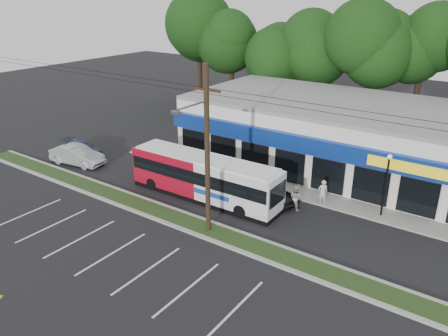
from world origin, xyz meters
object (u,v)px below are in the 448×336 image
object	(u,v)px
car_silver	(77,155)
metrobus	(204,176)
pedestrian_b	(296,197)
utility_pole	(204,146)
car_dark	(269,191)
lamp_post	(386,178)
car_blue	(81,149)
pedestrian_a	(323,192)

from	to	relation	value
car_silver	metrobus	bearing A→B (deg)	-94.89
metrobus	pedestrian_b	world-z (taller)	metrobus
metrobus	utility_pole	bearing A→B (deg)	-52.92
utility_pole	metrobus	distance (m)	5.91
metrobus	car_dark	world-z (taller)	metrobus
lamp_post	pedestrian_b	world-z (taller)	lamp_post
car_silver	car_blue	size ratio (longest dim) A/B	1.09
lamp_post	car_silver	bearing A→B (deg)	-167.28
pedestrian_a	utility_pole	bearing A→B (deg)	22.77
pedestrian_b	car_silver	bearing A→B (deg)	24.87
lamp_post	car_silver	size ratio (longest dim) A/B	0.89
pedestrian_a	pedestrian_b	size ratio (longest dim) A/B	1.06
car_silver	car_blue	bearing A→B (deg)	33.42
utility_pole	lamp_post	bearing A→B (deg)	43.95
car_blue	car_dark	bearing A→B (deg)	-81.87
utility_pole	car_silver	xyz separation A→B (m)	(-15.31, 2.57, -4.62)
lamp_post	car_silver	xyz separation A→B (m)	(-23.48, -5.30, -1.88)
car_dark	pedestrian_a	world-z (taller)	pedestrian_a
car_blue	pedestrian_b	distance (m)	19.93
utility_pole	car_blue	world-z (taller)	utility_pole
utility_pole	pedestrian_b	world-z (taller)	utility_pole
utility_pole	car_blue	xyz separation A→B (m)	(-16.68, 4.04, -4.78)
car_silver	pedestrian_a	xyz separation A→B (m)	(19.68, 4.73, 0.11)
car_silver	utility_pole	bearing A→B (deg)	-108.99
lamp_post	car_blue	xyz separation A→B (m)	(-24.85, -3.83, -2.03)
car_silver	car_blue	distance (m)	2.01
car_silver	pedestrian_a	distance (m)	20.24
utility_pole	metrobus	size ratio (longest dim) A/B	4.40
utility_pole	lamp_post	xyz separation A→B (m)	(8.17, 7.87, -2.74)
car_dark	utility_pole	bearing A→B (deg)	179.72
utility_pole	car_blue	size ratio (longest dim) A/B	11.39
lamp_post	utility_pole	bearing A→B (deg)	-136.05
pedestrian_a	car_silver	bearing A→B (deg)	-22.86
utility_pole	car_blue	distance (m)	17.81
metrobus	car_silver	bearing A→B (deg)	-176.21
lamp_post	metrobus	world-z (taller)	lamp_post
car_silver	car_dark	bearing A→B (deg)	-88.64
car_blue	pedestrian_b	bearing A→B (deg)	-82.59
utility_pole	pedestrian_b	distance (m)	7.94
metrobus	pedestrian_a	bearing A→B (deg)	26.83
utility_pole	metrobus	xyz separation A→B (m)	(-2.78, 3.57, -3.80)
car_blue	pedestrian_b	size ratio (longest dim) A/B	2.60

